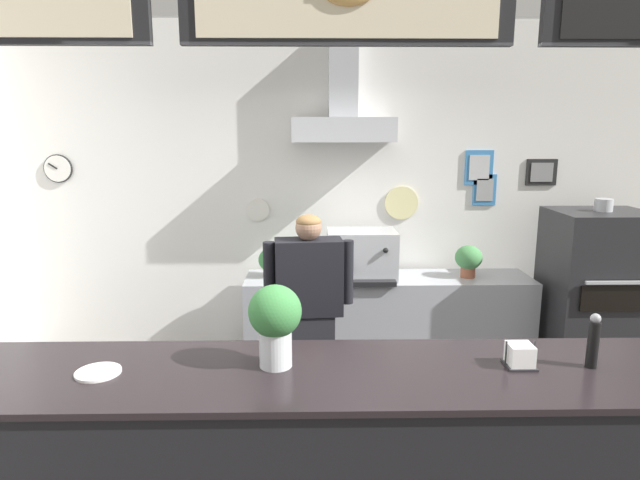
{
  "coord_description": "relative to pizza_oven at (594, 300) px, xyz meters",
  "views": [
    {
      "loc": [
        -0.17,
        -2.66,
        2.12
      ],
      "look_at": [
        -0.11,
        0.64,
        1.45
      ],
      "focal_mm": 30.45,
      "sensor_mm": 36.0,
      "label": 1
    }
  ],
  "objects": [
    {
      "name": "napkin_holder",
      "position": [
        -1.38,
        -1.94,
        0.36
      ],
      "size": [
        0.14,
        0.13,
        0.12
      ],
      "color": "#262628",
      "rests_on": "service_counter"
    },
    {
      "name": "back_wall_assembly",
      "position": [
        -2.17,
        0.5,
        0.88
      ],
      "size": [
        5.77,
        2.47,
        3.05
      ],
      "color": "gray",
      "rests_on": "ground_plane"
    },
    {
      "name": "potted_basil",
      "position": [
        -2.67,
        0.25,
        0.28
      ],
      "size": [
        0.23,
        0.23,
        0.26
      ],
      "color": "#4C4C51",
      "rests_on": "back_prep_counter"
    },
    {
      "name": "pepper_grinder",
      "position": [
        -1.06,
        -1.95,
        0.44
      ],
      "size": [
        0.05,
        0.05,
        0.26
      ],
      "color": "black",
      "rests_on": "service_counter"
    },
    {
      "name": "pizza_oven",
      "position": [
        0.0,
        0.0,
        0.0
      ],
      "size": [
        0.76,
        0.68,
        1.58
      ],
      "color": "#232326",
      "rests_on": "ground_plane"
    },
    {
      "name": "condiment_plate",
      "position": [
        -3.29,
        -1.98,
        0.32
      ],
      "size": [
        0.2,
        0.2,
        0.01
      ],
      "color": "white",
      "rests_on": "service_counter"
    },
    {
      "name": "espresso_machine",
      "position": [
        -1.91,
        0.21,
        0.34
      ],
      "size": [
        0.58,
        0.48,
        0.41
      ],
      "color": "#B7BABF",
      "rests_on": "back_prep_counter"
    },
    {
      "name": "basil_vase",
      "position": [
        -2.5,
        -1.91,
        0.52
      ],
      "size": [
        0.24,
        0.24,
        0.38
      ],
      "color": "silver",
      "rests_on": "service_counter"
    },
    {
      "name": "potted_sage",
      "position": [
        -0.99,
        0.22,
        0.3
      ],
      "size": [
        0.23,
        0.23,
        0.28
      ],
      "color": "#9E563D",
      "rests_on": "back_prep_counter"
    },
    {
      "name": "shop_worker",
      "position": [
        -2.35,
        -0.72,
        0.09
      ],
      "size": [
        0.61,
        0.26,
        1.57
      ],
      "rotation": [
        0.0,
        0.0,
        3.23
      ],
      "color": "#232328",
      "rests_on": "ground_plane"
    },
    {
      "name": "service_counter",
      "position": [
        -2.17,
        -1.97,
        -0.22
      ],
      "size": [
        4.37,
        0.73,
        1.05
      ],
      "color": "black",
      "rests_on": "ground_plane"
    },
    {
      "name": "back_prep_counter",
      "position": [
        -1.67,
        0.24,
        -0.31
      ],
      "size": [
        2.44,
        0.54,
        0.88
      ],
      "color": "#A3A5AD",
      "rests_on": "ground_plane"
    }
  ]
}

